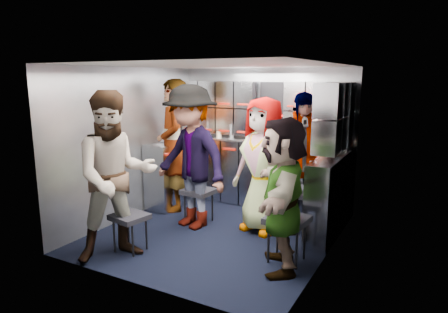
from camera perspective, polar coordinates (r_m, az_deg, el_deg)
The scene contains 29 objects.
floor at distance 5.22m, azimuth -0.94°, elevation -10.80°, with size 3.00×3.00×0.00m, color black.
wall_back at distance 6.25m, azimuth 5.82°, elevation 2.84°, with size 2.80×0.04×2.10m, color gray.
wall_left at distance 5.73m, azimuth -13.26°, elevation 1.83°, with size 0.04×3.00×2.10m, color gray.
wall_right at distance 4.42m, azimuth 15.04°, elevation -1.03°, with size 0.04×3.00×2.10m, color gray.
ceiling at distance 4.84m, azimuth -1.02°, elevation 12.92°, with size 2.80×3.00×0.02m, color silver.
cart_bank_back at distance 6.17m, azimuth 4.96°, elevation -2.51°, with size 2.68×0.38×0.99m, color #A4AAB4.
cart_bank_left at distance 6.14m, azimuth -8.08°, elevation -2.66°, with size 0.38×0.76×0.99m, color #A4AAB4.
counter at distance 6.07m, azimuth 5.04°, elevation 2.26°, with size 2.68×0.42×0.03m, color silver.
locker_bank_back at distance 6.07m, azimuth 5.35°, elevation 6.78°, with size 2.68×0.28×0.82m, color #A4AAB4.
locker_bank_right at distance 5.06m, azimuth 15.54°, elevation 5.52°, with size 0.28×1.00×0.82m, color #A4AAB4.
right_cabinet at distance 5.15m, azimuth 14.70°, elevation -5.58°, with size 0.28×1.20×1.00m, color #A4AAB4.
coffee_niche at distance 6.05m, azimuth 7.14°, elevation 6.54°, with size 0.46×0.16×0.84m, color black, non-canonical shape.
red_latch_strip at distance 5.91m, azimuth 4.24°, elevation 0.70°, with size 2.60×0.02×0.03m, color maroon.
jump_seat_near_left at distance 4.70m, azimuth -13.34°, elevation -8.64°, with size 0.42×0.41×0.44m.
jump_seat_mid_left at distance 5.47m, azimuth -3.66°, elevation -5.23°, with size 0.41×0.39×0.46m.
jump_seat_center at distance 5.36m, azimuth 6.31°, elevation -5.94°, with size 0.46×0.45×0.43m.
jump_seat_mid_right at distance 5.43m, azimuth 11.16°, elevation -5.27°, with size 0.54×0.53×0.49m.
jump_seat_near_right at distance 4.36m, azimuth 9.02°, elevation -9.23°, with size 0.46×0.44×0.50m.
attendant_standing at distance 5.94m, azimuth -7.28°, elevation 1.57°, with size 0.71×0.46×1.94m, color black.
attendant_arc_a at distance 4.42m, azimuth -15.20°, elevation -2.80°, with size 0.89×0.69×1.83m, color black.
attendant_arc_b at distance 5.19m, azimuth -4.79°, elevation -0.13°, with size 1.21×0.70×1.87m, color black.
attendant_arc_c at distance 5.08m, azimuth 5.66°, elevation -1.28°, with size 0.84×0.55×1.72m, color black.
attendant_arc_d at distance 5.15m, azimuth 10.75°, elevation -0.89°, with size 1.05×0.44×1.79m, color black.
attendant_arc_e at distance 4.09m, azimuth 8.32°, elevation -5.44°, with size 1.47×0.47×1.59m, color black.
bottle_left at distance 6.39m, azimuth -2.22°, elevation 3.97°, with size 0.07×0.07×0.24m, color white.
bottle_mid at distance 6.19m, azimuth 1.11°, elevation 3.66°, with size 0.07×0.07×0.22m, color white.
bottle_right at distance 5.79m, azimuth 10.22°, elevation 3.20°, with size 0.07×0.07×0.27m, color white.
cup_left at distance 6.30m, azimuth -0.73°, elevation 3.20°, with size 0.08×0.08×0.09m, color tan.
cup_right at distance 5.68m, azimuth 14.03°, elevation 1.96°, with size 0.08×0.08×0.09m, color tan.
Camera 1 is at (2.38, -4.21, 1.96)m, focal length 32.00 mm.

